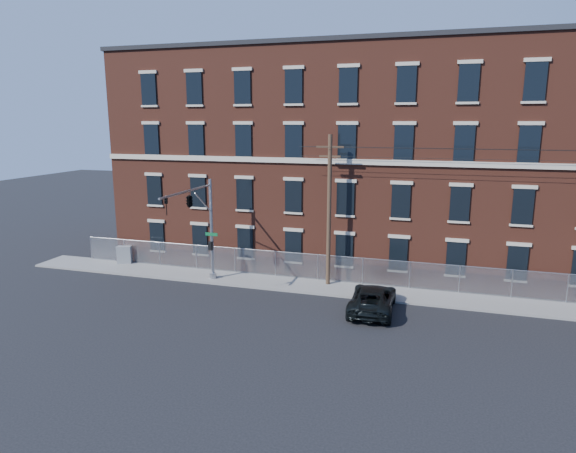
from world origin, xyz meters
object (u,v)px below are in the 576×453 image
(pickup_truck, at_px, (373,299))
(utility_cabinet, at_px, (124,255))
(traffic_signal_mast, at_px, (195,210))
(utility_pole_near, at_px, (329,208))

(pickup_truck, distance_m, utility_cabinet, 20.13)
(traffic_signal_mast, bearing_deg, pickup_truck, -1.60)
(traffic_signal_mast, relative_size, utility_cabinet, 5.21)
(traffic_signal_mast, height_order, utility_pole_near, utility_pole_near)
(utility_cabinet, bearing_deg, traffic_signal_mast, -43.15)
(pickup_truck, bearing_deg, utility_cabinet, -13.09)
(traffic_signal_mast, distance_m, utility_cabinet, 10.16)
(traffic_signal_mast, height_order, pickup_truck, traffic_signal_mast)
(utility_pole_near, distance_m, utility_cabinet, 16.84)
(pickup_truck, bearing_deg, utility_pole_near, -48.26)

